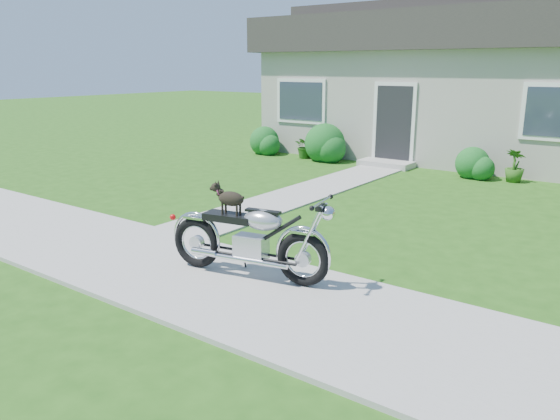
# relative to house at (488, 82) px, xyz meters

# --- Properties ---
(ground) EXTENTS (80.00, 80.00, 0.00)m
(ground) POSITION_rel_house_xyz_m (0.00, -11.99, -2.16)
(ground) COLOR #235114
(ground) RESTS_ON ground
(sidewalk) EXTENTS (24.00, 2.20, 0.04)m
(sidewalk) POSITION_rel_house_xyz_m (0.00, -11.99, -2.14)
(sidewalk) COLOR #9E9B93
(sidewalk) RESTS_ON ground
(walkway) EXTENTS (1.20, 8.00, 0.03)m
(walkway) POSITION_rel_house_xyz_m (-1.50, -6.99, -2.14)
(walkway) COLOR #9E9B93
(walkway) RESTS_ON ground
(house) EXTENTS (12.60, 7.03, 4.50)m
(house) POSITION_rel_house_xyz_m (0.00, 0.00, 0.00)
(house) COLOR #B2ACA1
(house) RESTS_ON ground
(shrub_row) EXTENTS (10.83, 1.15, 1.15)m
(shrub_row) POSITION_rel_house_xyz_m (-0.47, -3.49, -1.71)
(shrub_row) COLOR #175A1F
(shrub_row) RESTS_ON ground
(potted_plant_left) EXTENTS (0.70, 0.76, 0.72)m
(potted_plant_left) POSITION_rel_house_xyz_m (-4.05, -3.44, -1.80)
(potted_plant_left) COLOR #204E14
(potted_plant_left) RESTS_ON ground
(potted_plant_right) EXTENTS (0.52, 0.52, 0.77)m
(potted_plant_right) POSITION_rel_house_xyz_m (1.75, -3.44, -1.77)
(potted_plant_right) COLOR #2C5D19
(potted_plant_right) RESTS_ON ground
(motorcycle_with_dog) EXTENTS (2.21, 0.75, 1.15)m
(motorcycle_with_dog) POSITION_rel_house_xyz_m (0.61, -11.67, -1.61)
(motorcycle_with_dog) COLOR black
(motorcycle_with_dog) RESTS_ON sidewalk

